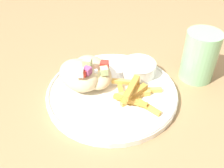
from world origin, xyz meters
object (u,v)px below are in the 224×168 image
at_px(pita_sandwich_near, 80,75).
at_px(fries_pile, 134,93).
at_px(pita_sandwich_far, 92,71).
at_px(plate, 112,92).
at_px(sauce_ramekin, 139,68).
at_px(water_glass, 199,58).

bearing_deg(pita_sandwich_near, fries_pile, 31.37).
height_order(pita_sandwich_near, pita_sandwich_far, pita_sandwich_near).
distance_m(plate, fries_pile, 0.06).
height_order(pita_sandwich_far, sauce_ramekin, pita_sandwich_far).
distance_m(plate, pita_sandwich_near, 0.08).
xyz_separation_m(sauce_ramekin, water_glass, (0.13, 0.06, 0.02)).
xyz_separation_m(plate, water_glass, (0.16, 0.15, 0.05)).
relative_size(fries_pile, sauce_ramekin, 1.59).
bearing_deg(pita_sandwich_near, plate, 35.35).
bearing_deg(water_glass, plate, -137.06).
height_order(plate, pita_sandwich_near, pita_sandwich_near).
bearing_deg(sauce_ramekin, fries_pile, -76.82).
relative_size(plate, water_glass, 2.42).
bearing_deg(pita_sandwich_far, water_glass, 72.76).
height_order(fries_pile, sauce_ramekin, fries_pile).
xyz_separation_m(plate, pita_sandwich_near, (-0.07, -0.01, 0.03)).
relative_size(pita_sandwich_far, fries_pile, 1.14).
xyz_separation_m(pita_sandwich_near, water_glass, (0.23, 0.16, 0.01)).
bearing_deg(plate, pita_sandwich_near, -171.39).
distance_m(pita_sandwich_far, sauce_ramekin, 0.11).
distance_m(pita_sandwich_far, water_glass, 0.25).
relative_size(sauce_ramekin, water_glass, 0.68).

